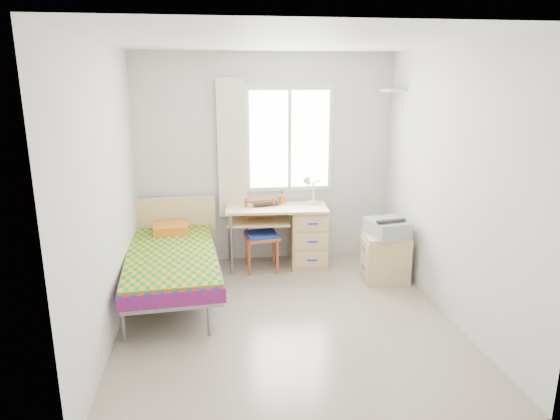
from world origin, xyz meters
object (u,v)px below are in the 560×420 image
(desk, at_px, (302,233))
(bed, at_px, (172,257))
(chair, at_px, (262,230))
(cabinet, at_px, (385,257))
(printer, at_px, (387,228))

(desk, bearing_deg, bed, -151.32)
(chair, bearing_deg, cabinet, -29.11)
(bed, xyz_separation_m, chair, (1.04, 0.63, 0.07))
(chair, relative_size, cabinet, 1.61)
(chair, height_order, printer, chair)
(printer, bearing_deg, chair, 146.62)
(bed, relative_size, chair, 2.37)
(bed, distance_m, chair, 1.21)
(cabinet, bearing_deg, printer, -89.97)
(chair, bearing_deg, bed, -156.40)
(cabinet, bearing_deg, bed, -172.91)
(cabinet, bearing_deg, desk, 149.65)
(bed, distance_m, cabinet, 2.43)
(cabinet, relative_size, printer, 1.06)
(desk, xyz_separation_m, printer, (0.86, -0.64, 0.23))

